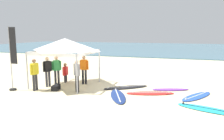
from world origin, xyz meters
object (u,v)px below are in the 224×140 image
canopy_tent (65,45)px  surfboard_purple (170,89)px  person_yellow (35,72)px  person_red (65,72)px  surfboard_black (126,87)px  person_black (47,70)px  gear_bag_near_tent (56,88)px  surfboard_blue (197,96)px  person_orange (84,68)px  surfboard_red (150,93)px  person_grey (77,73)px  banner_flag (13,61)px  surfboard_cyan (208,109)px  person_green (57,69)px  surfboard_navy (118,96)px

canopy_tent → surfboard_purple: 6.39m
person_yellow → person_red: person_yellow is taller
surfboard_black → person_black: bearing=-165.5°
person_yellow → person_red: 2.40m
person_red → gear_bag_near_tent: person_red is taller
surfboard_blue → person_orange: bearing=173.4°
surfboard_red → person_black: bearing=-176.6°
person_red → surfboard_purple: bearing=0.9°
person_grey → banner_flag: bearing=-166.8°
surfboard_black → surfboard_cyan: bearing=-30.6°
surfboard_black → person_black: 4.56m
surfboard_red → banner_flag: size_ratio=0.73×
person_grey → gear_bag_near_tent: person_grey is taller
surfboard_red → person_red: (-5.44, 1.00, 0.62)m
canopy_tent → person_green: canopy_tent is taller
person_orange → gear_bag_near_tent: person_orange is taller
surfboard_purple → surfboard_navy: (-2.31, -2.12, -0.00)m
person_yellow → gear_bag_near_tent: 1.37m
person_orange → surfboard_cyan: bearing=-20.7°
surfboard_purple → person_red: size_ratio=1.70×
surfboard_purple → person_green: person_green is taller
surfboard_purple → banner_flag: banner_flag is taller
surfboard_blue → gear_bag_near_tent: 7.22m
surfboard_red → person_orange: 4.29m
surfboard_blue → person_green: 7.79m
surfboard_blue → surfboard_black: size_ratio=0.96×
surfboard_purple → surfboard_black: (-2.40, -0.34, -0.00)m
surfboard_black → surfboard_red: bearing=-27.6°
surfboard_navy → person_grey: 2.47m
canopy_tent → surfboard_purple: canopy_tent is taller
surfboard_black → surfboard_blue: bearing=-9.3°
person_black → surfboard_red: bearing=3.4°
surfboard_purple → person_yellow: size_ratio=1.19×
banner_flag → person_green: bearing=49.9°
surfboard_blue → person_black: (-8.02, -0.51, 0.95)m
canopy_tent → surfboard_cyan: bearing=-14.1°
person_yellow → person_grey: (2.26, 0.46, 0.00)m
surfboard_cyan → person_black: 8.55m
surfboard_navy → surfboard_black: same height
person_orange → person_yellow: bearing=-129.5°
surfboard_cyan → person_green: person_green is taller
person_black → person_red: 1.43m
surfboard_purple → person_black: person_black is taller
person_grey → person_yellow: bearing=-168.5°
surfboard_cyan → person_black: size_ratio=1.50×
surfboard_red → person_grey: person_grey is taller
surfboard_cyan → surfboard_purple: size_ratio=1.26×
surfboard_red → surfboard_purple: bearing=50.1°
surfboard_blue → person_grey: (-5.88, -1.03, 0.95)m
surfboard_blue → person_orange: 6.43m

